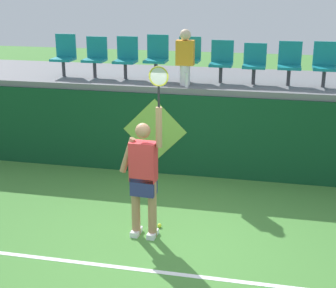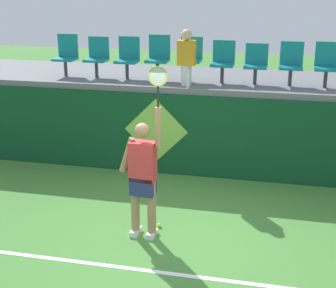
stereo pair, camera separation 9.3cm
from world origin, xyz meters
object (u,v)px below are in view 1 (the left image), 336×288
object	(u,v)px
stadium_chair_4	(189,56)
tennis_ball	(159,225)
water_bottle	(187,80)
stadium_chair_3	(157,56)
stadium_chair_6	(254,62)
tennis_player	(144,174)
stadium_chair_5	(222,60)
stadium_chair_8	(325,63)
spectator_0	(185,56)
stadium_chair_2	(126,56)
stadium_chair_0	(64,54)
stadium_chair_1	(95,56)
stadium_chair_7	(290,62)

from	to	relation	value
stadium_chair_4	tennis_ball	bearing A→B (deg)	-88.17
water_bottle	stadium_chair_3	distance (m)	1.04
stadium_chair_6	stadium_chair_4	bearing A→B (deg)	179.94
tennis_player	stadium_chair_5	world-z (taller)	tennis_player
stadium_chair_4	stadium_chair_8	bearing A→B (deg)	0.10
tennis_ball	stadium_chair_3	bearing A→B (deg)	103.97
stadium_chair_4	stadium_chair_6	distance (m)	1.29
spectator_0	tennis_player	bearing A→B (deg)	-91.20
tennis_player	water_bottle	world-z (taller)	tennis_player
tennis_player	stadium_chair_8	world-z (taller)	tennis_player
stadium_chair_6	stadium_chair_8	world-z (taller)	stadium_chair_8
stadium_chair_8	tennis_player	bearing A→B (deg)	-128.45
tennis_ball	water_bottle	size ratio (longest dim) A/B	0.24
stadium_chair_4	stadium_chair_6	world-z (taller)	stadium_chair_4
tennis_ball	stadium_chair_2	world-z (taller)	stadium_chair_2
water_bottle	stadium_chair_2	distance (m)	1.55
stadium_chair_2	stadium_chair_3	size ratio (longest dim) A/B	0.94
stadium_chair_0	stadium_chair_1	size ratio (longest dim) A/B	1.05
tennis_ball	spectator_0	xyz separation A→B (m)	(-0.10, 2.62, 2.26)
tennis_ball	stadium_chair_4	world-z (taller)	stadium_chair_4
stadium_chair_3	stadium_chair_6	xyz separation A→B (m)	(1.96, -0.01, -0.06)
water_bottle	stadium_chair_4	xyz separation A→B (m)	(-0.07, 0.64, 0.35)
stadium_chair_0	stadium_chair_5	xyz separation A→B (m)	(3.31, -0.01, -0.01)
tennis_ball	stadium_chair_2	xyz separation A→B (m)	(-1.40, 3.06, 2.15)
stadium_chair_3	stadium_chair_7	size ratio (longest dim) A/B	1.08
stadium_chair_2	stadium_chair_5	xyz separation A→B (m)	(1.96, -0.00, -0.01)
tennis_ball	spectator_0	world-z (taller)	spectator_0
stadium_chair_1	spectator_0	size ratio (longest dim) A/B	0.77
tennis_ball	stadium_chair_1	distance (m)	4.27
tennis_ball	stadium_chair_4	xyz separation A→B (m)	(-0.10, 3.06, 2.19)
tennis_player	stadium_chair_7	bearing A→B (deg)	59.01
tennis_player	spectator_0	size ratio (longest dim) A/B	2.43
tennis_ball	stadium_chair_7	xyz separation A→B (m)	(1.86, 3.06, 2.14)
stadium_chair_4	stadium_chair_8	xyz separation A→B (m)	(2.61, 0.00, -0.04)
stadium_chair_1	water_bottle	bearing A→B (deg)	-17.36
tennis_player	stadium_chair_3	world-z (taller)	stadium_chair_3
stadium_chair_4	stadium_chair_6	bearing A→B (deg)	-0.06
tennis_ball	stadium_chair_2	bearing A→B (deg)	114.63
tennis_player	stadium_chair_6	distance (m)	3.80
stadium_chair_5	stadium_chair_7	world-z (taller)	stadium_chair_7
stadium_chair_5	stadium_chair_1	bearing A→B (deg)	179.98
stadium_chair_2	stadium_chair_4	world-z (taller)	stadium_chair_4
tennis_player	stadium_chair_5	bearing A→B (deg)	78.05
stadium_chair_2	stadium_chair_4	size ratio (longest dim) A/B	0.97
stadium_chair_1	stadium_chair_2	xyz separation A→B (m)	(0.66, 0.00, 0.00)
stadium_chair_6	spectator_0	size ratio (longest dim) A/B	0.73
stadium_chair_1	stadium_chair_2	size ratio (longest dim) A/B	0.98
water_bottle	stadium_chair_5	distance (m)	0.91
stadium_chair_1	stadium_chair_5	distance (m)	2.62
stadium_chair_1	stadium_chair_6	xyz separation A→B (m)	(3.26, -0.00, -0.02)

